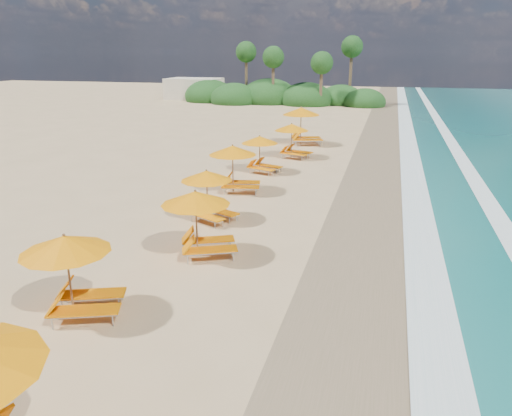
# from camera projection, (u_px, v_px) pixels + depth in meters

# --- Properties ---
(ground) EXTENTS (160.00, 160.00, 0.00)m
(ground) POSITION_uv_depth(u_px,v_px,m) (256.00, 241.00, 16.56)
(ground) COLOR tan
(ground) RESTS_ON ground
(wet_sand) EXTENTS (4.00, 160.00, 0.01)m
(wet_sand) POSITION_uv_depth(u_px,v_px,m) (375.00, 253.00, 15.55)
(wet_sand) COLOR #8C7153
(wet_sand) RESTS_ON ground
(surf_foam) EXTENTS (4.00, 160.00, 0.01)m
(surf_foam) POSITION_uv_depth(u_px,v_px,m) (465.00, 262.00, 14.86)
(surf_foam) COLOR white
(surf_foam) RESTS_ON ground
(station_3) EXTENTS (2.79, 2.75, 2.16)m
(station_3) POSITION_uv_depth(u_px,v_px,m) (76.00, 270.00, 11.57)
(station_3) COLOR olive
(station_3) RESTS_ON ground
(station_4) EXTENTS (2.88, 2.86, 2.20)m
(station_4) POSITION_uv_depth(u_px,v_px,m) (202.00, 219.00, 15.05)
(station_4) COLOR olive
(station_4) RESTS_ON ground
(station_5) EXTENTS (2.63, 2.62, 2.00)m
(station_5) POSITION_uv_depth(u_px,v_px,m) (210.00, 192.00, 18.27)
(station_5) COLOR olive
(station_5) RESTS_ON ground
(station_6) EXTENTS (2.70, 2.60, 2.22)m
(station_6) POSITION_uv_depth(u_px,v_px,m) (237.00, 165.00, 22.07)
(station_6) COLOR olive
(station_6) RESTS_ON ground
(station_7) EXTENTS (2.56, 2.51, 2.00)m
(station_7) POSITION_uv_depth(u_px,v_px,m) (262.00, 152.00, 25.69)
(station_7) COLOR olive
(station_7) RESTS_ON ground
(station_8) EXTENTS (2.65, 2.57, 2.12)m
(station_8) POSITION_uv_depth(u_px,v_px,m) (294.00, 138.00, 29.26)
(station_8) COLOR olive
(station_8) RESTS_ON ground
(station_9) EXTENTS (3.33, 3.24, 2.64)m
(station_9) POSITION_uv_depth(u_px,v_px,m) (304.00, 123.00, 33.43)
(station_9) COLOR olive
(station_9) RESTS_ON ground
(treeline) EXTENTS (25.80, 8.80, 9.74)m
(treeline) POSITION_uv_depth(u_px,v_px,m) (276.00, 95.00, 60.50)
(treeline) COLOR #163D14
(treeline) RESTS_ON ground
(beach_building) EXTENTS (7.00, 5.00, 2.80)m
(beach_building) POSITION_uv_depth(u_px,v_px,m) (194.00, 89.00, 65.71)
(beach_building) COLOR beige
(beach_building) RESTS_ON ground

